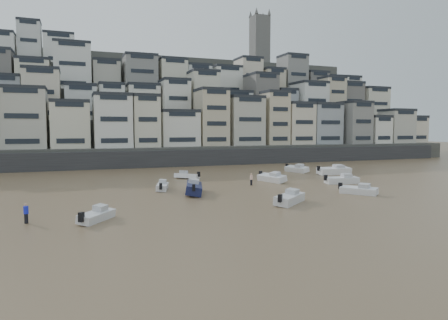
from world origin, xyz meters
name	(u,v)px	position (x,y,z in m)	size (l,w,h in m)	color
ground	(305,276)	(0.00, 0.00, 0.00)	(400.00, 400.00, 0.00)	#806245
harbor_wall	(181,158)	(10.00, 65.00, 1.75)	(140.00, 3.00, 3.50)	#38383A
hillside	(163,113)	(14.73, 104.84, 13.01)	(141.04, 66.00, 50.00)	#4C4C47
boat_a	(290,197)	(10.00, 18.90, 0.77)	(5.63, 1.84, 1.54)	silver
boat_b	(359,189)	(21.07, 21.28, 0.66)	(4.83, 1.58, 1.32)	silver
boat_c	(194,187)	(2.19, 28.91, 0.89)	(6.49, 2.12, 1.77)	#151B44
boat_d	(342,178)	(25.21, 30.06, 0.74)	(5.46, 1.79, 1.49)	silver
boat_e	(272,177)	(16.35, 35.26, 0.75)	(5.47, 1.79, 1.49)	silver
boat_f	(162,185)	(-0.81, 33.43, 0.63)	(4.59, 1.50, 1.25)	silver
boat_g	(334,169)	(31.29, 40.25, 0.92)	(6.72, 2.20, 1.83)	white
boat_h	(187,175)	(5.40, 43.72, 0.61)	(4.50, 1.47, 1.23)	white
boat_i	(297,168)	(26.96, 45.71, 0.74)	(5.43, 1.78, 1.48)	white
boat_j	(97,214)	(-9.94, 17.75, 0.61)	(4.46, 1.46, 1.22)	silver
person_blue	(26,213)	(-15.61, 19.03, 0.87)	(0.44, 0.44, 1.74)	#1C26D8
person_pink	(251,179)	(11.97, 33.10, 0.87)	(0.44, 0.44, 1.74)	beige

